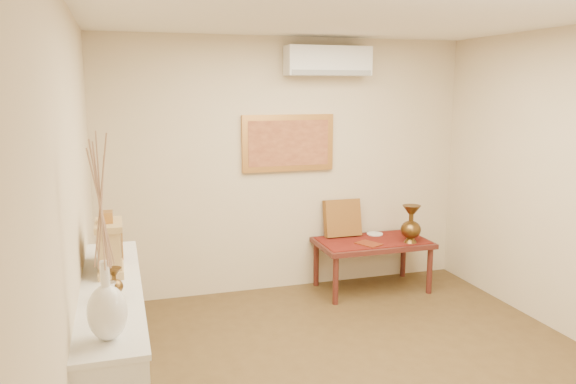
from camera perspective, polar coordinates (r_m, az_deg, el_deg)
name	(u,v)px	position (r m, az deg, el deg)	size (l,w,h in m)	color
ceiling	(388,6)	(3.91, 10.11, 18.11)	(4.50, 4.50, 0.00)	white
wall_back	(287,166)	(6.02, -0.06, 2.66)	(4.00, 0.02, 2.70)	beige
wall_left	(76,229)	(3.56, -20.76, -3.53)	(0.02, 4.50, 2.70)	beige
white_vase	(103,240)	(2.76, -18.30, -4.64)	(0.19, 0.19, 0.99)	silver
candlestick	(112,300)	(3.13, -17.46, -10.46)	(0.09, 0.09, 0.20)	silver
brass_urn_small	(114,279)	(3.41, -17.26, -8.39)	(0.10, 0.10, 0.23)	brown
table_cloth	(373,240)	(6.15, 8.58, -4.88)	(1.14, 0.59, 0.01)	#611610
brass_urn_tall	(411,220)	(6.07, 12.40, -2.79)	(0.22, 0.22, 0.49)	brown
plate	(375,234)	(6.38, 8.81, -4.23)	(0.18, 0.18, 0.01)	silver
menu	(369,244)	(5.97, 8.20, -5.23)	(0.18, 0.25, 0.01)	maroon
cushion	(342,218)	(6.23, 5.53, -2.63)	(0.41, 0.10, 0.41)	#612413
display_ledge	(115,359)	(3.85, -17.20, -15.92)	(0.37, 2.02, 0.98)	silver
mantel_clock	(110,247)	(3.85, -17.62, -5.31)	(0.17, 0.36, 0.41)	tan
wooden_chest	(109,243)	(4.13, -17.72, -5.00)	(0.16, 0.21, 0.24)	tan
low_table	(372,246)	(6.17, 8.57, -5.50)	(1.20, 0.70, 0.55)	#4E1D17
painting	(288,143)	(5.97, 0.01, 5.00)	(1.00, 0.06, 0.60)	#B27939
ac_unit	(328,61)	(5.98, 4.08, 13.12)	(0.90, 0.25, 0.30)	silver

